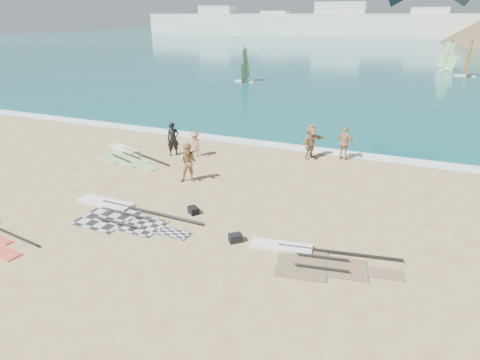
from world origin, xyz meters
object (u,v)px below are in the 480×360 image
at_px(rig_orange, 309,257).
at_px(beachgoer_mid, 195,144).
at_px(beachgoer_left, 189,163).
at_px(beachgoer_right, 311,141).
at_px(rig_grey, 120,213).
at_px(gear_bag_far, 193,210).
at_px(beachgoer_back, 345,143).
at_px(person_wetsuit, 173,139).
at_px(rig_green, 128,155).
at_px(gear_bag_near, 235,238).

height_order(rig_orange, beachgoer_mid, beachgoer_mid).
distance_m(beachgoer_left, beachgoer_right, 7.39).
xyz_separation_m(rig_grey, beachgoer_mid, (-0.63, 7.63, 0.70)).
height_order(rig_orange, gear_bag_far, gear_bag_far).
bearing_deg(beachgoer_left, beachgoer_mid, 92.48).
distance_m(rig_grey, beachgoer_right, 11.41).
relative_size(beachgoer_back, beachgoer_right, 0.96).
xyz_separation_m(person_wetsuit, beachgoer_left, (2.83, -3.19, -0.00)).
distance_m(rig_green, beachgoer_left, 5.77).
xyz_separation_m(rig_orange, person_wetsuit, (-9.86, 7.52, 0.93)).
relative_size(rig_orange, gear_bag_near, 11.11).
bearing_deg(beachgoer_mid, gear_bag_near, -20.33).
height_order(rig_orange, beachgoer_back, beachgoer_back).
xyz_separation_m(beachgoer_mid, beachgoer_right, (6.18, 2.29, 0.25)).
relative_size(rig_orange, beachgoer_right, 2.62).
bearing_deg(gear_bag_near, gear_bag_far, 151.13).
xyz_separation_m(rig_green, gear_bag_near, (9.60, -6.40, 0.10)).
relative_size(gear_bag_far, person_wetsuit, 0.24).
height_order(rig_grey, person_wetsuit, person_wetsuit).
bearing_deg(beachgoer_right, rig_green, 132.37).
distance_m(rig_grey, rig_green, 7.62).
bearing_deg(gear_bag_near, beachgoer_mid, 127.04).
relative_size(beachgoer_left, beachgoer_right, 0.98).
xyz_separation_m(rig_grey, beachgoer_left, (0.93, 4.15, 0.93)).
relative_size(rig_green, gear_bag_near, 11.18).
bearing_deg(rig_orange, beachgoer_mid, 128.26).
xyz_separation_m(rig_grey, rig_orange, (7.97, -0.18, -0.00)).
distance_m(rig_grey, beachgoer_back, 12.80).
bearing_deg(beachgoer_back, beachgoer_right, 27.97).
distance_m(rig_green, gear_bag_near, 11.54).
xyz_separation_m(gear_bag_far, beachgoer_mid, (-3.38, 6.41, 0.61)).
xyz_separation_m(beachgoer_back, beachgoer_right, (-1.82, -0.50, 0.04)).
xyz_separation_m(beachgoer_left, beachgoer_mid, (-1.56, 3.48, -0.23)).
distance_m(rig_orange, beachgoer_right, 10.42).
relative_size(rig_grey, gear_bag_far, 12.77).
relative_size(rig_green, beachgoer_right, 2.63).
height_order(gear_bag_far, beachgoer_mid, beachgoer_mid).
bearing_deg(beachgoer_left, rig_orange, -53.28).
xyz_separation_m(gear_bag_near, person_wetsuit, (-7.14, 7.49, 0.83)).
bearing_deg(beachgoer_right, gear_bag_near, -159.74).
distance_m(gear_bag_far, person_wetsuit, 7.74).
distance_m(gear_bag_far, beachgoer_mid, 7.27).
bearing_deg(beachgoer_mid, person_wetsuit, -134.66).
bearing_deg(gear_bag_near, beachgoer_back, 78.61).
height_order(rig_green, beachgoer_right, beachgoer_right).
distance_m(gear_bag_near, gear_bag_far, 2.84).
height_order(beachgoer_left, beachgoer_back, beachgoer_left).
xyz_separation_m(gear_bag_far, beachgoer_left, (-1.82, 2.93, 0.84)).
relative_size(rig_grey, beachgoer_left, 3.14).
height_order(gear_bag_far, beachgoer_right, beachgoer_right).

